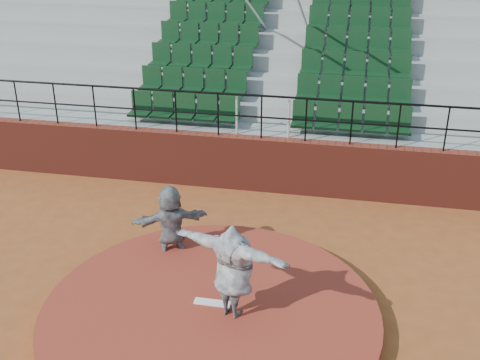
# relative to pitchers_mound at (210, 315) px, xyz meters

# --- Properties ---
(ground) EXTENTS (90.00, 90.00, 0.00)m
(ground) POSITION_rel_pitchers_mound_xyz_m (0.00, 0.00, -0.12)
(ground) COLOR brown
(ground) RESTS_ON ground
(pitchers_mound) EXTENTS (5.50, 5.50, 0.25)m
(pitchers_mound) POSITION_rel_pitchers_mound_xyz_m (0.00, 0.00, 0.00)
(pitchers_mound) COLOR maroon
(pitchers_mound) RESTS_ON ground
(pitching_rubber) EXTENTS (0.60, 0.15, 0.03)m
(pitching_rubber) POSITION_rel_pitchers_mound_xyz_m (0.00, 0.15, 0.14)
(pitching_rubber) COLOR white
(pitching_rubber) RESTS_ON pitchers_mound
(boundary_wall) EXTENTS (24.00, 0.30, 1.30)m
(boundary_wall) POSITION_rel_pitchers_mound_xyz_m (0.00, 5.00, 0.53)
(boundary_wall) COLOR maroon
(boundary_wall) RESTS_ON ground
(wall_railing) EXTENTS (24.04, 0.05, 1.03)m
(wall_railing) POSITION_rel_pitchers_mound_xyz_m (0.00, 5.00, 1.90)
(wall_railing) COLOR black
(wall_railing) RESTS_ON boundary_wall
(seating_deck) EXTENTS (24.00, 5.97, 4.63)m
(seating_deck) POSITION_rel_pitchers_mound_xyz_m (0.00, 8.65, 1.31)
(seating_deck) COLOR gray
(seating_deck) RESTS_ON ground
(pitcher) EXTENTS (2.06, 1.20, 1.63)m
(pitcher) POSITION_rel_pitchers_mound_xyz_m (0.39, -0.03, 0.94)
(pitcher) COLOR black
(pitcher) RESTS_ON pitchers_mound
(fielder) EXTENTS (1.49, 1.03, 1.54)m
(fielder) POSITION_rel_pitchers_mound_xyz_m (-1.15, 1.67, 0.65)
(fielder) COLOR black
(fielder) RESTS_ON ground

